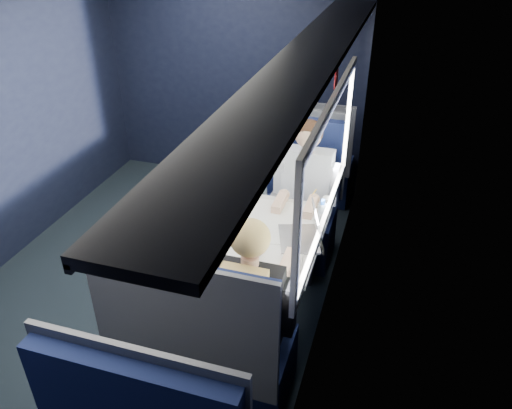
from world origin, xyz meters
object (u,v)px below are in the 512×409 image
(seat_bay_near, at_px, (278,207))
(man, at_px, (304,191))
(bottle_small, at_px, (322,213))
(laptop, at_px, (308,233))
(woman, at_px, (253,301))
(table, at_px, (274,242))
(seat_bay_far, at_px, (206,350))
(cup, at_px, (327,203))
(seat_row_front, at_px, (302,164))

(seat_bay_near, relative_size, man, 0.95)
(bottle_small, bearing_deg, laptop, -101.54)
(woman, xyz_separation_m, bottle_small, (0.23, 0.92, 0.10))
(table, xyz_separation_m, seat_bay_near, (-0.19, 0.87, -0.24))
(seat_bay_far, xyz_separation_m, man, (0.25, 1.57, 0.30))
(table, height_order, man, man)
(seat_bay_far, bearing_deg, woman, 33.82)
(table, height_order, cup, cup)
(man, relative_size, bottle_small, 6.59)
(seat_bay_far, bearing_deg, laptop, 62.99)
(seat_bay_far, distance_m, laptop, 1.02)
(table, distance_m, seat_bay_near, 0.92)
(table, relative_size, man, 0.76)
(seat_bay_near, xyz_separation_m, laptop, (0.44, -0.90, 0.39))
(woman, bearing_deg, man, 90.00)
(seat_row_front, xyz_separation_m, woman, (0.25, -2.50, 0.32))
(seat_bay_near, relative_size, woman, 0.95)
(seat_bay_near, bearing_deg, woman, -80.56)
(seat_bay_far, relative_size, cup, 13.50)
(seat_row_front, xyz_separation_m, laptop, (0.43, -1.83, 0.40))
(man, bearing_deg, cup, -48.36)
(man, relative_size, woman, 1.00)
(cup, bearing_deg, seat_bay_near, 138.84)
(seat_bay_far, relative_size, man, 0.95)
(cup, bearing_deg, woman, -101.33)
(seat_bay_far, height_order, man, man)
(man, distance_m, laptop, 0.76)
(man, bearing_deg, woman, -90.00)
(seat_bay_near, relative_size, laptop, 3.03)
(seat_bay_near, height_order, seat_row_front, seat_bay_near)
(seat_bay_near, distance_m, man, 0.43)
(table, relative_size, woman, 0.76)
(seat_bay_near, xyz_separation_m, seat_row_front, (0.01, 0.93, -0.01))
(seat_row_front, distance_m, bottle_small, 1.70)
(seat_bay_near, bearing_deg, bottle_small, -53.00)
(man, height_order, bottle_small, man)
(seat_bay_near, height_order, man, man)
(woman, bearing_deg, laptop, 75.14)
(bottle_small, bearing_deg, seat_bay_far, -113.73)
(laptop, bearing_deg, seat_row_front, 103.19)
(table, height_order, seat_bay_far, seat_bay_far)
(table, xyz_separation_m, bottle_small, (0.30, 0.22, 0.17))
(seat_row_front, bearing_deg, seat_bay_far, -90.00)
(bottle_small, relative_size, cup, 2.15)
(laptop, bearing_deg, table, 172.28)
(seat_bay_near, height_order, seat_bay_far, same)
(man, height_order, woman, same)
(table, relative_size, cup, 10.71)
(table, bearing_deg, woman, -84.55)
(seat_row_front, distance_m, woman, 2.54)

